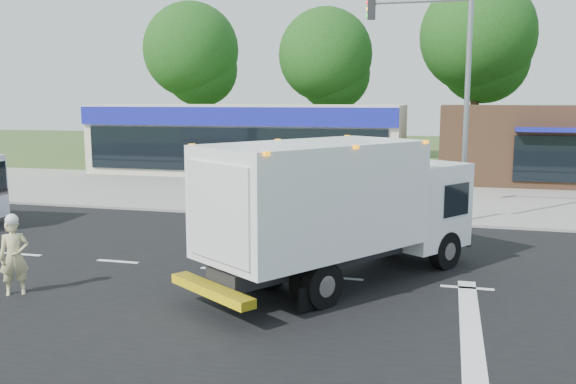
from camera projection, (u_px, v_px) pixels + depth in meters
The scene contains 11 objects.
ground at pixel (339, 279), 14.80m from camera, with size 120.00×120.00×0.00m, color #385123.
road_asphalt at pixel (339, 279), 14.80m from camera, with size 60.00×14.00×0.02m, color black.
sidewalk at pixel (378, 215), 22.63m from camera, with size 60.00×2.40×0.12m, color gray.
parking_apron at pixel (392, 193), 28.18m from camera, with size 60.00×9.00×0.02m, color gray.
lane_markings at pixel (389, 300), 13.16m from camera, with size 55.20×7.00×0.01m.
ems_box_truck at pixel (340, 202), 14.22m from camera, with size 6.24×7.63×3.39m.
emergency_worker at pixel (14, 255), 13.48m from camera, with size 0.75×0.71×1.84m.
retail_strip_mall at pixel (248, 139), 35.81m from camera, with size 18.00×6.20×4.00m.
brown_storefront at pixel (538, 144), 31.82m from camera, with size 10.00×6.70×4.00m.
traffic_signal_pole at pixel (448, 81), 20.72m from camera, with size 3.51×0.25×8.00m.
background_trees at pixel (401, 53), 40.81m from camera, with size 36.77×7.39×12.10m.
Camera 1 is at (2.46, -14.15, 4.32)m, focal length 38.00 mm.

